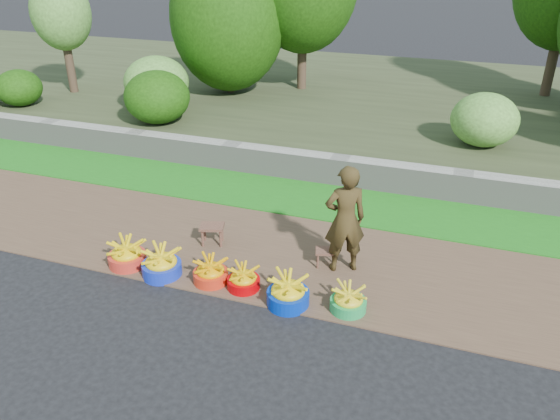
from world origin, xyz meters
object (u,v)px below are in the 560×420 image
(basin_f, at_px, (348,301))
(vendor_woman, at_px, (345,219))
(stool_right, at_px, (326,253))
(basin_a, at_px, (127,255))
(basin_d, at_px, (243,279))
(basin_b, at_px, (161,264))
(basin_e, at_px, (288,293))
(stool_left, at_px, (212,229))
(basin_c, at_px, (211,272))

(basin_f, height_order, vendor_woman, vendor_woman)
(stool_right, bearing_deg, basin_a, -161.38)
(basin_a, xyz_separation_m, basin_f, (3.25, 0.01, -0.03))
(basin_d, bearing_deg, vendor_woman, 38.19)
(vendor_woman, bearing_deg, basin_f, 80.54)
(basin_b, bearing_deg, basin_d, 3.47)
(vendor_woman, bearing_deg, basin_e, 38.40)
(basin_d, xyz_separation_m, basin_e, (0.68, -0.13, 0.04))
(basin_a, relative_size, stool_left, 1.27)
(basin_e, bearing_deg, vendor_woman, 65.53)
(basin_a, relative_size, basin_b, 0.98)
(basin_b, distance_m, stool_right, 2.33)
(basin_a, bearing_deg, stool_right, 18.62)
(basin_c, bearing_deg, basin_e, -6.15)
(basin_d, xyz_separation_m, basin_f, (1.44, -0.01, 0.01))
(basin_d, bearing_deg, basin_c, -179.01)
(stool_left, xyz_separation_m, stool_right, (1.81, -0.04, -0.04))
(basin_c, xyz_separation_m, stool_right, (1.39, 0.90, 0.07))
(basin_b, distance_m, basin_f, 2.66)
(stool_left, bearing_deg, basin_e, -33.92)
(basin_c, height_order, basin_d, basin_c)
(basin_a, bearing_deg, basin_f, 0.17)
(basin_b, bearing_deg, basin_c, 5.12)
(basin_e, height_order, stool_left, basin_e)
(basin_f, bearing_deg, stool_left, 158.16)
(basin_e, relative_size, vendor_woman, 0.35)
(basin_b, bearing_deg, basin_f, 1.35)
(basin_c, distance_m, basin_e, 1.17)
(basin_b, relative_size, basin_d, 1.24)
(stool_left, relative_size, vendor_woman, 0.27)
(basin_d, relative_size, basin_f, 0.96)
(basin_a, bearing_deg, basin_b, -5.10)
(basin_f, distance_m, stool_right, 1.05)
(basin_c, bearing_deg, vendor_woman, 29.21)
(basin_a, distance_m, basin_e, 2.49)
(basin_d, height_order, stool_right, basin_d)
(basin_b, xyz_separation_m, basin_f, (2.65, 0.06, -0.03))
(basin_c, distance_m, vendor_woman, 1.98)
(basin_a, height_order, basin_d, basin_a)
(basin_d, xyz_separation_m, vendor_woman, (1.15, 0.91, 0.66))
(basin_d, height_order, basin_e, basin_e)
(basin_e, xyz_separation_m, stool_right, (0.23, 1.03, 0.04))
(basin_b, xyz_separation_m, vendor_woman, (2.36, 0.98, 0.63))
(basin_a, xyz_separation_m, vendor_woman, (2.96, 0.93, 0.63))
(basin_b, relative_size, stool_left, 1.30)
(basin_d, distance_m, basin_e, 0.69)
(basin_c, height_order, basin_f, basin_c)
(basin_b, relative_size, basin_c, 1.15)
(basin_c, distance_m, stool_right, 1.66)
(vendor_woman, bearing_deg, basin_a, -9.75)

